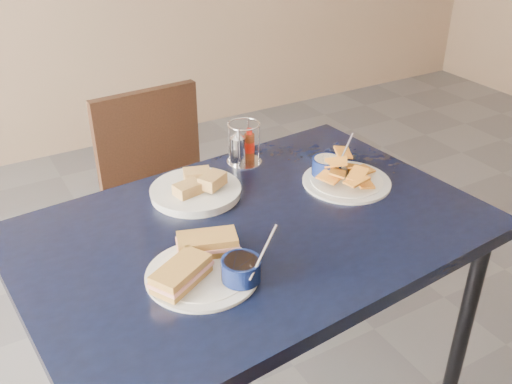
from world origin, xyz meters
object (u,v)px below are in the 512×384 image
plantain_plate (340,175)px  bread_basket (197,190)px  condiment_caddy (242,147)px  dining_table (254,246)px  chair_far (164,191)px  sandwich_plate (206,265)px

plantain_plate → bread_basket: (-0.40, 0.13, -0.00)m
condiment_caddy → plantain_plate: bearing=-52.0°
plantain_plate → condiment_caddy: size_ratio=1.90×
plantain_plate → dining_table: bearing=-166.9°
dining_table → condiment_caddy: bearing=65.7°
plantain_plate → chair_far: bearing=116.8°
chair_far → condiment_caddy: condiment_caddy is taller
sandwich_plate → bread_basket: sandwich_plate is taller
chair_far → bread_basket: size_ratio=3.41×
dining_table → sandwich_plate: size_ratio=4.15×
chair_far → sandwich_plate: size_ratio=2.86×
dining_table → bread_basket: (-0.06, 0.21, 0.09)m
chair_far → plantain_plate: bearing=-63.2°
dining_table → plantain_plate: 0.36m
condiment_caddy → dining_table: bearing=-114.3°
sandwich_plate → plantain_plate: same height
dining_table → plantain_plate: bearing=13.1°
dining_table → bread_basket: 0.24m
sandwich_plate → plantain_plate: bearing=20.8°
sandwich_plate → bread_basket: 0.36m
dining_table → plantain_plate: plantain_plate is taller
bread_basket → sandwich_plate: bearing=-111.3°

